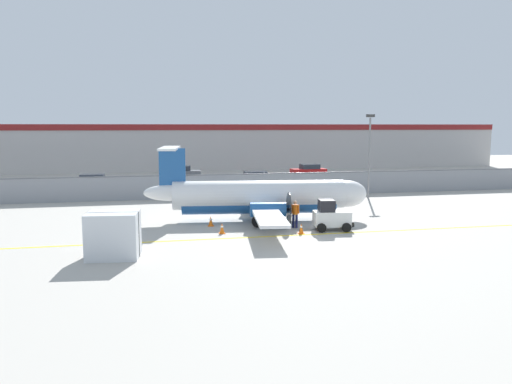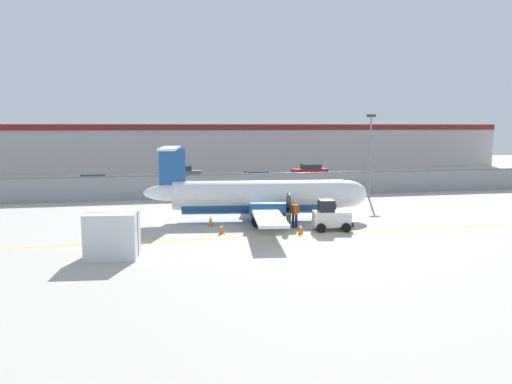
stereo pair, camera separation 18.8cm
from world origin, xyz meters
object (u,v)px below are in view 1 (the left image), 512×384
commuter_airplane (263,197)px  baggage_tug (331,216)px  parked_car_3 (309,171)px  traffic_cone_near_left (301,229)px  parked_car_1 (182,173)px  parked_car_0 (91,182)px  traffic_cone_far_left (211,221)px  apron_light_pole (369,149)px  cargo_container (113,235)px  traffic_cone_near_right (222,228)px  parked_car_2 (256,179)px  ground_crew_worker (295,213)px

commuter_airplane → baggage_tug: bearing=-42.8°
parked_car_3 → baggage_tug: bearing=72.2°
traffic_cone_near_left → commuter_airplane: bearing=106.0°
parked_car_1 → parked_car_3: 15.18m
parked_car_0 → commuter_airplane: bearing=126.2°
traffic_cone_far_left → parked_car_1: (-0.13, 27.30, 0.58)m
baggage_tug → apron_light_pole: apron_light_pole is taller
commuter_airplane → parked_car_3: (11.39, 25.50, -0.71)m
baggage_tug → traffic_cone_near_left: (-2.05, -0.56, -0.54)m
traffic_cone_near_left → apron_light_pole: 16.83m
parked_car_3 → apron_light_pole: 17.44m
cargo_container → traffic_cone_near_left: bearing=23.1°
apron_light_pole → parked_car_1: bearing=130.4°
traffic_cone_near_right → traffic_cone_far_left: 2.38m
traffic_cone_near_left → apron_light_pole: (10.07, 12.89, 3.99)m
cargo_container → parked_car_1: (5.32, 33.84, -0.21)m
commuter_airplane → parked_car_1: commuter_airplane is taller
traffic_cone_near_left → parked_car_2: size_ratio=0.15×
baggage_tug → parked_car_1: bearing=110.8°
cargo_container → traffic_cone_near_left: 10.89m
commuter_airplane → apron_light_pole: size_ratio=2.21×
parked_car_1 → parked_car_2: same height
commuter_airplane → traffic_cone_near_right: bearing=-126.1°
ground_crew_worker → parked_car_3: size_ratio=0.40×
traffic_cone_far_left → apron_light_pole: 18.21m
baggage_tug → traffic_cone_far_left: baggage_tug is taller
parked_car_3 → apron_light_pole: apron_light_pole is taller
commuter_airplane → traffic_cone_near_right: size_ratio=25.12×
ground_crew_worker → apron_light_pole: (9.94, 11.13, 3.35)m
traffic_cone_near_left → parked_car_3: (10.11, 29.99, 0.58)m
baggage_tug → apron_light_pole: size_ratio=0.34×
traffic_cone_near_left → traffic_cone_far_left: (-4.93, 3.36, 0.00)m
traffic_cone_near_left → traffic_cone_far_left: 5.96m
cargo_container → apron_light_pole: bearing=44.2°
baggage_tug → traffic_cone_near_left: size_ratio=3.83×
cargo_container → apron_light_pole: size_ratio=0.36×
parked_car_2 → traffic_cone_far_left: bearing=-111.7°
cargo_container → parked_car_3: cargo_container is taller
traffic_cone_near_right → parked_car_0: 23.41m
parked_car_2 → ground_crew_worker: bearing=-96.6°
ground_crew_worker → traffic_cone_far_left: 5.35m
baggage_tug → parked_car_1: size_ratio=0.57×
commuter_airplane → apron_light_pole: bearing=43.4°
baggage_tug → parked_car_0: (-16.26, 21.76, 0.04)m
apron_light_pole → cargo_container: bearing=-141.8°
commuter_airplane → traffic_cone_far_left: 4.03m
traffic_cone_far_left → ground_crew_worker: bearing=-17.6°
parked_car_0 → apron_light_pole: (24.27, -9.43, 3.41)m
parked_car_1 → traffic_cone_near_left: bearing=-75.2°
baggage_tug → traffic_cone_far_left: 7.54m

